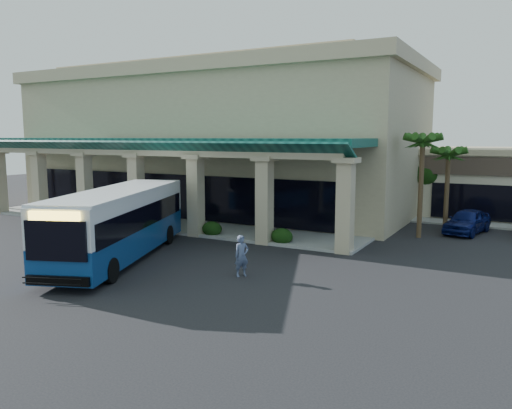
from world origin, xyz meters
The scene contains 10 objects.
ground centered at (0.00, 0.00, 0.00)m, with size 110.00×110.00×0.00m, color black.
main_building centered at (-8.00, 16.00, 5.67)m, with size 30.80×14.80×11.35m, color tan, non-canonical shape.
arcade centered at (-8.00, 6.80, 2.85)m, with size 30.00×6.20×5.70m, color #093832, non-canonical shape.
palm_0 centered at (8.50, 11.00, 3.30)m, with size 2.40×2.40×6.60m, color #1A3F11, non-canonical shape.
palm_1 centered at (9.50, 14.00, 2.90)m, with size 2.40×2.40×5.80m, color #1A3F11, non-canonical shape.
palm_2 centered at (-22.50, 6.50, 3.10)m, with size 2.40×2.40×6.20m, color #1A3F11, non-canonical shape.
broadleaf_tree centered at (7.50, 19.00, 2.41)m, with size 2.60×2.60×4.81m, color black, non-canonical shape.
transit_bus centered at (-2.97, -1.00, 1.65)m, with size 2.75×11.82×3.30m, color navy, non-canonical shape.
pedestrian centered at (3.62, -0.85, 0.87)m, with size 0.63×0.41×1.73m, color #4B5775.
car_silver centered at (10.78, 13.66, 0.74)m, with size 1.75×4.35×1.48m, color navy.
Camera 1 is at (13.83, -18.25, 5.77)m, focal length 35.00 mm.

